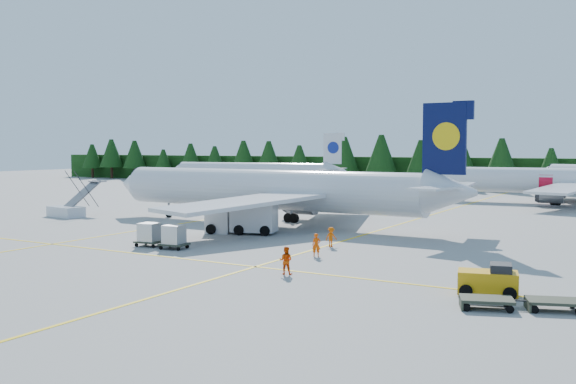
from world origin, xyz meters
The scene contains 16 objects.
ground centered at (0.00, 0.00, 0.00)m, with size 320.00×320.00×0.00m, color #969691.
taxi_stripe_a centered at (-14.00, 20.00, 0.01)m, with size 0.25×120.00×0.01m, color yellow.
taxi_stripe_b centered at (6.00, 20.00, 0.01)m, with size 0.25×120.00×0.01m, color yellow.
taxi_stripe_cross centered at (0.00, -6.00, 0.01)m, with size 80.00×0.25×0.01m, color yellow.
treeline_hedge centered at (0.00, 82.00, 3.00)m, with size 220.00×4.00×6.00m, color black.
airliner_navy centered at (-6.73, 14.39, 3.57)m, with size 40.86×33.64×11.89m.
airliner_red centered at (14.74, 55.17, 3.19)m, with size 36.47×29.90×10.61m.
airliner_far_left centered at (-40.03, 61.38, 3.30)m, with size 36.17×7.48×10.53m.
airstairs centered at (-29.74, 9.38, 0.88)m, with size 4.82×6.54×4.05m.
service_truck centered at (-4.20, 7.36, 1.55)m, with size 6.87×4.20×3.12m.
baggage_tug centered at (21.44, -6.65, 0.81)m, with size 3.40×2.34×1.66m.
dolly_train centered at (24.92, -8.32, 0.48)m, with size 8.80×4.89×0.15m.
uld_pair centered at (-4.98, -2.84, 1.07)m, with size 4.91×1.96×1.59m.
crew_a centered at (7.63, -0.33, 0.85)m, with size 0.62×0.41×1.70m, color #F84E05.
crew_b centered at (9.04, -7.15, 0.88)m, with size 0.85×0.67×1.76m, color #E54304.
crew_c centered at (6.55, 4.27, 0.81)m, with size 0.67×0.45×1.61m, color #E65704.
Camera 1 is at (29.18, -41.55, 7.99)m, focal length 40.00 mm.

